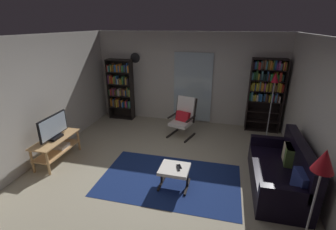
# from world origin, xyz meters

# --- Properties ---
(ground_plane) EXTENTS (7.02, 7.02, 0.00)m
(ground_plane) POSITION_xyz_m (0.00, 0.00, 0.00)
(ground_plane) COLOR #AAA189
(wall_back) EXTENTS (5.60, 0.06, 2.60)m
(wall_back) POSITION_xyz_m (0.00, 2.90, 1.30)
(wall_back) COLOR beige
(wall_back) RESTS_ON ground
(wall_left) EXTENTS (0.06, 6.00, 2.60)m
(wall_left) POSITION_xyz_m (-2.70, 0.00, 1.30)
(wall_left) COLOR beige
(wall_left) RESTS_ON ground
(wall_right) EXTENTS (0.06, 6.00, 2.60)m
(wall_right) POSITION_xyz_m (2.70, 0.00, 1.30)
(wall_right) COLOR beige
(wall_right) RESTS_ON ground
(glass_door_panel) EXTENTS (1.10, 0.01, 2.00)m
(glass_door_panel) POSITION_xyz_m (0.16, 2.83, 1.05)
(glass_door_panel) COLOR silver
(area_rug) EXTENTS (2.62, 1.62, 0.01)m
(area_rug) POSITION_xyz_m (0.20, -0.19, 0.00)
(area_rug) COLOR navy
(area_rug) RESTS_ON ground
(tv_stand) EXTENTS (0.46, 1.14, 0.53)m
(tv_stand) POSITION_xyz_m (-2.32, -0.04, 0.35)
(tv_stand) COLOR tan
(tv_stand) RESTS_ON ground
(television) EXTENTS (0.20, 0.82, 0.51)m
(television) POSITION_xyz_m (-2.31, -0.07, 0.76)
(television) COLOR black
(television) RESTS_ON tv_stand
(bookshelf_near_tv) EXTENTS (0.75, 0.30, 1.82)m
(bookshelf_near_tv) POSITION_xyz_m (-2.01, 2.65, 0.97)
(bookshelf_near_tv) COLOR black
(bookshelf_near_tv) RESTS_ON ground
(bookshelf_near_sofa) EXTENTS (0.87, 0.30, 1.97)m
(bookshelf_near_sofa) POSITION_xyz_m (2.12, 2.69, 1.20)
(bookshelf_near_sofa) COLOR black
(bookshelf_near_sofa) RESTS_ON ground
(leather_sofa) EXTENTS (0.83, 1.84, 0.90)m
(leather_sofa) POSITION_xyz_m (2.18, 0.05, 0.32)
(leather_sofa) COLOR black
(leather_sofa) RESTS_ON ground
(lounge_armchair) EXTENTS (0.72, 0.78, 1.02)m
(lounge_armchair) POSITION_xyz_m (0.08, 1.85, 0.53)
(lounge_armchair) COLOR black
(lounge_armchair) RESTS_ON ground
(ottoman) EXTENTS (0.53, 0.49, 0.39)m
(ottoman) POSITION_xyz_m (0.32, -0.34, 0.32)
(ottoman) COLOR white
(ottoman) RESTS_ON ground
(tv_remote) EXTENTS (0.09, 0.15, 0.02)m
(tv_remote) POSITION_xyz_m (0.39, -0.37, 0.39)
(tv_remote) COLOR black
(tv_remote) RESTS_ON ottoman
(cell_phone) EXTENTS (0.12, 0.16, 0.01)m
(cell_phone) POSITION_xyz_m (0.40, -0.30, 0.39)
(cell_phone) COLOR black
(cell_phone) RESTS_ON ottoman
(floor_lamp_by_sofa) EXTENTS (0.24, 0.24, 1.54)m
(floor_lamp_by_sofa) POSITION_xyz_m (2.20, -1.37, 1.30)
(floor_lamp_by_sofa) COLOR #A5A5AD
(floor_lamp_by_sofa) RESTS_ON ground
(floor_lamp_by_shelf) EXTENTS (0.22, 0.22, 1.72)m
(floor_lamp_by_shelf) POSITION_xyz_m (2.21, 2.13, 1.35)
(floor_lamp_by_shelf) COLOR #A5A5AD
(floor_lamp_by_shelf) RESTS_ON ground
(wall_clock) EXTENTS (0.29, 0.03, 0.29)m
(wall_clock) POSITION_xyz_m (-1.56, 2.82, 1.85)
(wall_clock) COLOR silver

